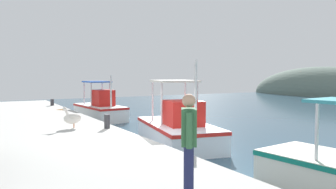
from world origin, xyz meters
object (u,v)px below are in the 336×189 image
fishing_boat_second (178,129)px  mooring_bollard_second (107,121)px  fishing_boat_nearest (100,109)px  fisherman_standing (189,141)px  mooring_bollard_nearest (52,102)px  pelican (73,118)px

fishing_boat_second → mooring_bollard_second: size_ratio=9.88×
fishing_boat_second → mooring_bollard_second: bearing=-105.4°
fishing_boat_nearest → fishing_boat_second: (8.97, 0.28, -0.01)m
fishing_boat_nearest → fisherman_standing: fishing_boat_nearest is taller
fishing_boat_nearest → mooring_bollard_nearest: (-2.51, -2.43, 0.34)m
mooring_bollard_nearest → pelican: bearing=-6.3°
fishing_boat_second → mooring_bollard_second: (-0.74, -2.71, 0.41)m
pelican → fisherman_standing: (8.15, -0.10, 0.55)m
fishing_boat_nearest → fishing_boat_second: fishing_boat_second is taller
fishing_boat_nearest → mooring_bollard_nearest: fishing_boat_nearest is taller
fishing_boat_second → mooring_bollard_nearest: bearing=-166.7°
fishing_boat_second → mooring_bollard_nearest: 11.80m
fishing_boat_nearest → pelican: (7.52, -3.54, 0.53)m
fishing_boat_second → fisherman_standing: bearing=-30.4°
fishing_boat_nearest → pelican: fishing_boat_nearest is taller
pelican → mooring_bollard_second: (0.71, 1.11, -0.13)m
pelican → mooring_bollard_nearest: size_ratio=2.30×
fishing_boat_second → fisherman_standing: size_ratio=3.06×
pelican → fishing_boat_nearest: bearing=154.8°
fishing_boat_nearest → fisherman_standing: bearing=-13.1°
mooring_bollard_second → fisherman_standing: bearing=-9.3°
fishing_boat_nearest → pelican: bearing=-25.2°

